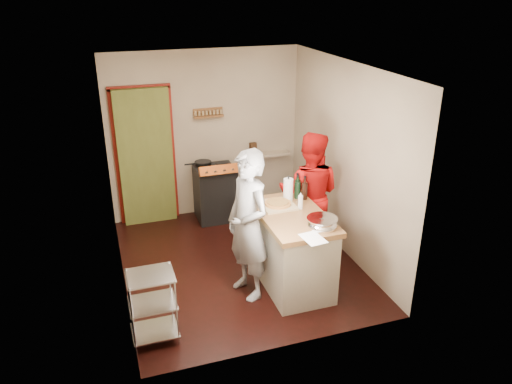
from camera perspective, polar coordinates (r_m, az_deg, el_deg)
floor at (r=6.81m, az=-1.99°, el=-8.05°), size 3.50×3.50×0.00m
back_wall at (r=7.82m, az=-10.39°, el=4.93°), size 3.00×0.44×2.60m
left_wall at (r=6.03m, az=-15.97°, el=0.52°), size 0.04×3.50×2.60m
right_wall at (r=6.78m, az=10.11°, el=3.62°), size 0.04×3.50×2.60m
ceiling at (r=5.90m, az=-2.35°, el=14.18°), size 3.00×3.50×0.02m
stove at (r=7.85m, az=-4.67°, el=-0.02°), size 0.60×0.63×1.00m
wire_shelving at (r=5.39m, az=-11.73°, el=-12.42°), size 0.48×0.40×0.80m
island at (r=6.14m, az=4.13°, el=-6.37°), size 0.76×1.43×1.27m
person_stripe at (r=5.76m, az=-0.91°, el=-3.86°), size 0.61×0.76×1.82m
person_red at (r=6.72m, az=6.11°, el=-0.29°), size 1.06×0.99×1.73m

